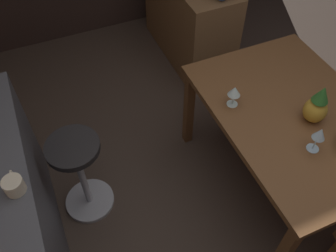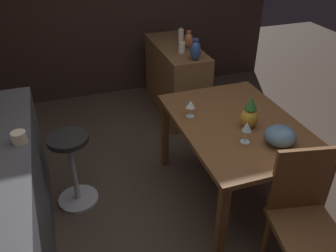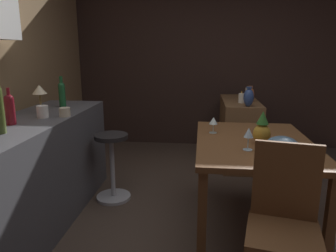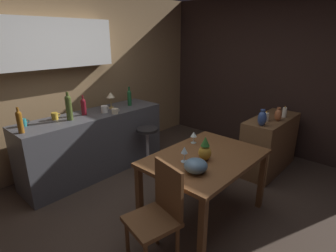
{
  "view_description": "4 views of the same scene",
  "coord_description": "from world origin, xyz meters",
  "px_view_note": "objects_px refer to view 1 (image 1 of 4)",
  "views": [
    {
      "loc": [
        -0.85,
        1.0,
        2.32
      ],
      "look_at": [
        0.31,
        0.5,
        0.82
      ],
      "focal_mm": 38.92,
      "sensor_mm": 36.0,
      "label": 1
    },
    {
      "loc": [
        -1.83,
        1.0,
        2.15
      ],
      "look_at": [
        0.15,
        0.32,
        0.84
      ],
      "focal_mm": 37.4,
      "sensor_mm": 36.0,
      "label": 2
    },
    {
      "loc": [
        -2.3,
        0.16,
        1.44
      ],
      "look_at": [
        0.18,
        0.43,
        0.84
      ],
      "focal_mm": 33.72,
      "sensor_mm": 36.0,
      "label": 3
    },
    {
      "loc": [
        -1.96,
        -1.68,
        1.94
      ],
      "look_at": [
        0.25,
        0.34,
        0.92
      ],
      "focal_mm": 28.21,
      "sensor_mm": 36.0,
      "label": 4
    }
  ],
  "objects_px": {
    "dining_table": "(293,122)",
    "wine_glass_left": "(320,134)",
    "pineapple_centerpiece": "(317,106)",
    "cup_cream": "(14,185)",
    "sideboard_cabinet": "(189,17)",
    "bar_stool": "(81,175)",
    "wine_glass_right": "(234,92)"
  },
  "relations": [
    {
      "from": "dining_table",
      "to": "wine_glass_left",
      "type": "distance_m",
      "value": 0.34
    },
    {
      "from": "wine_glass_right",
      "to": "pineapple_centerpiece",
      "type": "bearing_deg",
      "value": -128.46
    },
    {
      "from": "wine_glass_right",
      "to": "cup_cream",
      "type": "bearing_deg",
      "value": 99.34
    },
    {
      "from": "bar_stool",
      "to": "pineapple_centerpiece",
      "type": "distance_m",
      "value": 1.47
    },
    {
      "from": "sideboard_cabinet",
      "to": "wine_glass_right",
      "type": "bearing_deg",
      "value": 164.37
    },
    {
      "from": "dining_table",
      "to": "bar_stool",
      "type": "bearing_deg",
      "value": 74.67
    },
    {
      "from": "wine_glass_left",
      "to": "pineapple_centerpiece",
      "type": "relative_size",
      "value": 0.65
    },
    {
      "from": "bar_stool",
      "to": "sideboard_cabinet",
      "type": "bearing_deg",
      "value": -47.23
    },
    {
      "from": "wine_glass_left",
      "to": "cup_cream",
      "type": "bearing_deg",
      "value": 80.1
    },
    {
      "from": "sideboard_cabinet",
      "to": "bar_stool",
      "type": "xyz_separation_m",
      "value": [
        -1.24,
        1.34,
        -0.06
      ]
    },
    {
      "from": "dining_table",
      "to": "cup_cream",
      "type": "relative_size",
      "value": 10.2
    },
    {
      "from": "bar_stool",
      "to": "wine_glass_left",
      "type": "relative_size",
      "value": 4.01
    },
    {
      "from": "sideboard_cabinet",
      "to": "bar_stool",
      "type": "distance_m",
      "value": 1.83
    },
    {
      "from": "wine_glass_left",
      "to": "cup_cream",
      "type": "relative_size",
      "value": 1.32
    },
    {
      "from": "dining_table",
      "to": "cup_cream",
      "type": "xyz_separation_m",
      "value": [
        0.0,
        1.55,
        0.28
      ]
    },
    {
      "from": "pineapple_centerpiece",
      "to": "cup_cream",
      "type": "xyz_separation_m",
      "value": [
        0.08,
        1.59,
        0.09
      ]
    },
    {
      "from": "bar_stool",
      "to": "dining_table",
      "type": "bearing_deg",
      "value": -105.33
    },
    {
      "from": "dining_table",
      "to": "wine_glass_left",
      "type": "height_order",
      "value": "wine_glass_left"
    },
    {
      "from": "wine_glass_left",
      "to": "cup_cream",
      "type": "height_order",
      "value": "cup_cream"
    },
    {
      "from": "sideboard_cabinet",
      "to": "cup_cream",
      "type": "xyz_separation_m",
      "value": [
        -1.58,
        1.62,
        0.53
      ]
    },
    {
      "from": "wine_glass_right",
      "to": "pineapple_centerpiece",
      "type": "height_order",
      "value": "pineapple_centerpiece"
    },
    {
      "from": "wine_glass_left",
      "to": "pineapple_centerpiece",
      "type": "distance_m",
      "value": 0.22
    },
    {
      "from": "wine_glass_left",
      "to": "pineapple_centerpiece",
      "type": "height_order",
      "value": "pineapple_centerpiece"
    },
    {
      "from": "bar_stool",
      "to": "wine_glass_left",
      "type": "distance_m",
      "value": 1.43
    },
    {
      "from": "pineapple_centerpiece",
      "to": "cup_cream",
      "type": "height_order",
      "value": "pineapple_centerpiece"
    },
    {
      "from": "bar_stool",
      "to": "cup_cream",
      "type": "distance_m",
      "value": 0.74
    },
    {
      "from": "cup_cream",
      "to": "wine_glass_right",
      "type": "bearing_deg",
      "value": -80.66
    },
    {
      "from": "dining_table",
      "to": "sideboard_cabinet",
      "type": "distance_m",
      "value": 1.61
    },
    {
      "from": "wine_glass_left",
      "to": "wine_glass_right",
      "type": "xyz_separation_m",
      "value": [
        0.46,
        0.23,
        -0.02
      ]
    },
    {
      "from": "bar_stool",
      "to": "cup_cream",
      "type": "xyz_separation_m",
      "value": [
        -0.34,
        0.28,
        0.59
      ]
    },
    {
      "from": "bar_stool",
      "to": "wine_glass_left",
      "type": "height_order",
      "value": "wine_glass_left"
    },
    {
      "from": "bar_stool",
      "to": "wine_glass_right",
      "type": "relative_size",
      "value": 4.74
    }
  ]
}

